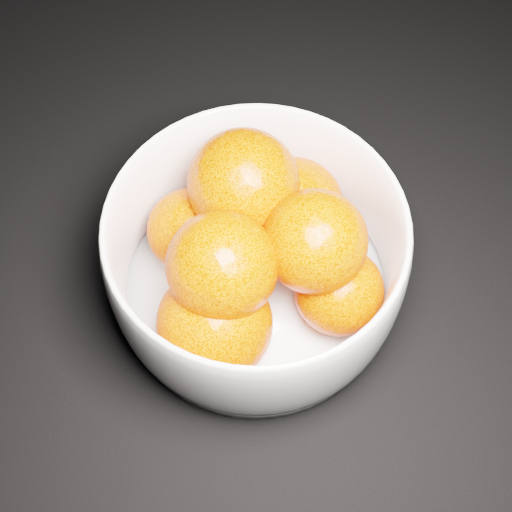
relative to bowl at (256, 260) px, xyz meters
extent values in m
cylinder|color=silver|center=(0.00, 0.00, -0.05)|extent=(0.21, 0.21, 0.01)
sphere|color=#F4410A|center=(0.04, 0.05, -0.01)|extent=(0.08, 0.08, 0.08)
sphere|color=#F4410A|center=(-0.05, 0.04, -0.01)|extent=(0.07, 0.07, 0.07)
sphere|color=#F4410A|center=(-0.04, -0.05, -0.01)|extent=(0.08, 0.08, 0.08)
sphere|color=#F4410A|center=(0.06, -0.03, -0.01)|extent=(0.07, 0.07, 0.07)
sphere|color=#F4410A|center=(0.00, 0.04, 0.04)|extent=(0.08, 0.08, 0.08)
sphere|color=#F4410A|center=(-0.03, -0.02, 0.04)|extent=(0.08, 0.08, 0.08)
sphere|color=#F4410A|center=(0.04, -0.01, 0.04)|extent=(0.08, 0.08, 0.08)
camera|label=1|loc=(-0.03, -0.26, 0.47)|focal=50.00mm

